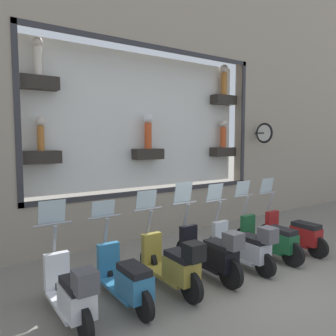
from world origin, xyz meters
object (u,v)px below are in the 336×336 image
Objects in this scene: scooter_red_0 at (295,233)px; scooter_green_1 at (270,239)px; scooter_silver_2 at (245,246)px; scooter_white_6 at (72,292)px; scooter_olive_4 at (173,264)px; scooter_teal_5 at (126,279)px; scooter_black_3 at (212,253)px.

scooter_green_1 is at bearing 89.83° from scooter_red_0.
scooter_white_6 is at bearing 90.00° from scooter_silver_2.
scooter_olive_4 is 1.01× the size of scooter_white_6.
scooter_green_1 is 3.46m from scooter_teal_5.
scooter_red_0 is at bearing -89.04° from scooter_olive_4.
scooter_olive_4 is (-0.01, 0.87, -0.01)m from scooter_black_3.
scooter_white_6 is at bearing 94.08° from scooter_teal_5.
scooter_white_6 is (-0.01, 1.73, -0.01)m from scooter_olive_4.
scooter_red_0 reaches higher than scooter_green_1.
scooter_green_1 is 4.33m from scooter_white_6.
scooter_black_3 reaches higher than scooter_teal_5.
scooter_black_3 is (0.02, 0.87, 0.03)m from scooter_silver_2.
scooter_red_0 is at bearing -87.81° from scooter_silver_2.
scooter_teal_5 is (0.05, 0.87, -0.06)m from scooter_olive_4.
scooter_red_0 is 2.60m from scooter_black_3.
scooter_green_1 is at bearing -88.66° from scooter_olive_4.
scooter_white_6 is (-0.07, 5.20, 0.04)m from scooter_red_0.
scooter_white_6 reaches higher than scooter_silver_2.
scooter_black_3 is at bearing 91.75° from scooter_green_1.
scooter_olive_4 reaches higher than scooter_silver_2.
scooter_olive_4 is at bearing 90.96° from scooter_red_0.
scooter_green_1 is at bearing -89.09° from scooter_white_6.
scooter_teal_5 is (-0.00, 4.33, -0.01)m from scooter_red_0.
scooter_olive_4 is (-0.06, 2.60, 0.04)m from scooter_green_1.
scooter_red_0 is 1.00× the size of scooter_olive_4.
scooter_olive_4 is 0.87m from scooter_teal_5.
scooter_teal_5 is at bearing 90.06° from scooter_red_0.
scooter_green_1 is 1.00× the size of scooter_olive_4.
scooter_white_6 is (-0.06, 0.87, 0.05)m from scooter_teal_5.
scooter_olive_4 reaches higher than scooter_green_1.
scooter_white_6 is at bearing 90.91° from scooter_green_1.
scooter_green_1 is 1.01× the size of scooter_silver_2.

